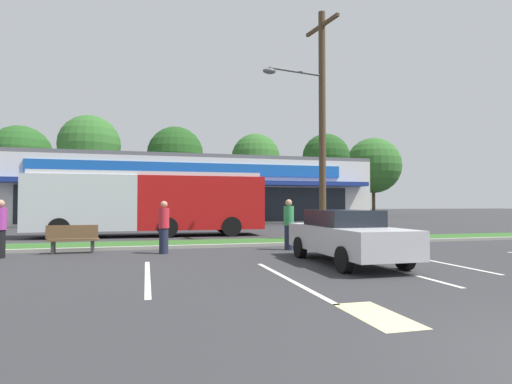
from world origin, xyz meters
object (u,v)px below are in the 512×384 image
car_2 (346,235)px  pedestrian_near_bench (289,224)px  pedestrian_by_pole (164,227)px  city_bus (150,202)px  pedestrian_mid (0,229)px  utility_pole (320,118)px  bus_stop_bench (73,238)px  car_1 (94,218)px

car_2 → pedestrian_near_bench: size_ratio=2.60×
pedestrian_near_bench → pedestrian_by_pole: 4.39m
city_bus → pedestrian_mid: size_ratio=6.54×
utility_pole → pedestrian_near_bench: utility_pole is taller
car_2 → pedestrian_by_pole: pedestrian_by_pole is taller
city_bus → pedestrian_by_pole: (0.39, -7.83, -0.89)m
bus_stop_bench → pedestrian_mid: (-1.95, -0.69, 0.39)m
city_bus → bus_stop_bench: 7.57m
bus_stop_bench → car_2: bearing=150.7°
car_2 → pedestrian_by_pole: size_ratio=2.70×
utility_pole → pedestrian_by_pole: bearing=-159.1°
car_1 → pedestrian_near_bench: size_ratio=2.56×
car_2 → pedestrian_near_bench: 3.59m
bus_stop_bench → car_1: bearing=-86.4°
car_2 → car_1: bearing=-153.4°
bus_stop_bench → pedestrian_mid: bearing=19.4°
pedestrian_near_bench → pedestrian_mid: pedestrian_near_bench is taller
pedestrian_by_pole → pedestrian_mid: pedestrian_mid is taller
car_1 → pedestrian_near_bench: (8.12, -13.53, 0.17)m
city_bus → car_2: bearing=116.0°
car_1 → pedestrian_mid: pedestrian_mid is taller
city_bus → pedestrian_by_pole: city_bus is taller
city_bus → pedestrian_near_bench: size_ratio=6.40×
bus_stop_bench → pedestrian_near_bench: (7.32, -0.79, 0.41)m
utility_pole → pedestrian_mid: size_ratio=5.69×
bus_stop_bench → pedestrian_mid: 2.10m
utility_pole → bus_stop_bench: bearing=-169.7°
city_bus → pedestrian_by_pole: size_ratio=6.65×
bus_stop_bench → car_2: car_2 is taller
pedestrian_mid → car_2: bearing=121.0°
utility_pole → pedestrian_near_bench: (-2.33, -2.55, -4.49)m
car_2 → pedestrian_by_pole: 5.99m
city_bus → car_1: bearing=-58.4°
car_1 → city_bus: bearing=-59.7°
pedestrian_near_bench → pedestrian_by_pole: (-4.39, -0.02, -0.03)m
utility_pole → pedestrian_by_pole: size_ratio=5.79×
car_1 → car_2: car_2 is taller
city_bus → pedestrian_by_pole: 7.89m
utility_pole → pedestrian_by_pole: utility_pole is taller
pedestrian_mid → city_bus: bearing=-158.5°
pedestrian_by_pole → pedestrian_mid: size_ratio=0.98×
city_bus → pedestrian_near_bench: 9.20m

